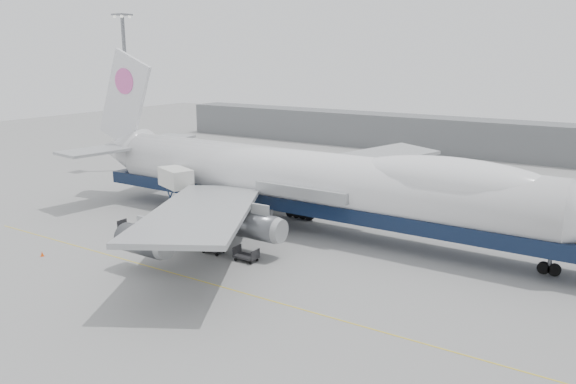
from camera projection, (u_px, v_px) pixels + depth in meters
The scene contains 12 objects.
ground at pixel (244, 261), 53.57m from camera, with size 260.00×260.00×0.00m, color gray.
apron_line at pixel (203, 281), 48.68m from camera, with size 60.00×0.15×0.01m, color gold.
hangar at pixel (411, 133), 115.11m from camera, with size 110.00×8.00×7.00m, color slate.
floodlight_mast at pixel (127, 85), 91.86m from camera, with size 2.40×2.40×25.43m.
airliner at pixel (314, 181), 61.68m from camera, with size 67.00×55.30×19.98m.
catering_truck at pixel (176, 190), 66.66m from camera, with size 5.52×4.64×6.10m.
traffic_cone at pixel (42, 254), 54.70m from camera, with size 0.34×0.34×0.50m.
dolly_0 at pixel (129, 228), 61.93m from camera, with size 2.30×1.35×1.30m.
dolly_1 at pixel (155, 234), 59.80m from camera, with size 2.30×1.35×1.30m.
dolly_2 at pixel (183, 241), 57.67m from camera, with size 2.30×1.35×1.30m.
dolly_3 at pixel (214, 248), 55.54m from camera, with size 2.30×1.35×1.30m.
dolly_4 at pixel (246, 256), 53.41m from camera, with size 2.30×1.35×1.30m.
Camera 1 is at (30.86, -40.12, 19.19)m, focal length 35.00 mm.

